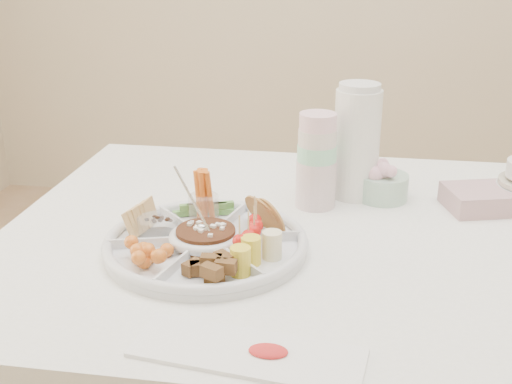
# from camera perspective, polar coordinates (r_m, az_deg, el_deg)

# --- Properties ---
(party_tray) EXTENTS (0.47, 0.47, 0.04)m
(party_tray) POSITION_cam_1_polar(r_m,az_deg,el_deg) (1.22, -4.48, -4.32)
(party_tray) COLOR white
(party_tray) RESTS_ON dining_table
(bean_dip) EXTENTS (0.14, 0.14, 0.04)m
(bean_dip) POSITION_cam_1_polar(r_m,az_deg,el_deg) (1.21, -4.49, -4.00)
(bean_dip) COLOR #5B2816
(bean_dip) RESTS_ON party_tray
(tortillas) EXTENTS (0.13, 0.13, 0.06)m
(tortillas) POSITION_cam_1_polar(r_m,az_deg,el_deg) (1.27, 0.45, -1.96)
(tortillas) COLOR #B1742E
(tortillas) RESTS_ON party_tray
(carrot_cucumber) EXTENTS (0.15, 0.15, 0.11)m
(carrot_cucumber) POSITION_cam_1_polar(r_m,az_deg,el_deg) (1.32, -4.73, -0.25)
(carrot_cucumber) COLOR orange
(carrot_cucumber) RESTS_ON party_tray
(pita_raisins) EXTENTS (0.13, 0.13, 0.06)m
(pita_raisins) POSITION_cam_1_polar(r_m,az_deg,el_deg) (1.27, -9.69, -2.37)
(pita_raisins) COLOR #DB9D52
(pita_raisins) RESTS_ON party_tray
(cherries) EXTENTS (0.14, 0.14, 0.05)m
(cherries) POSITION_cam_1_polar(r_m,az_deg,el_deg) (1.16, -9.98, -5.31)
(cherries) COLOR gold
(cherries) RESTS_ON party_tray
(granola_chunks) EXTENTS (0.11, 0.11, 0.04)m
(granola_chunks) POSITION_cam_1_polar(r_m,az_deg,el_deg) (1.10, -4.25, -6.62)
(granola_chunks) COLOR #4A371F
(granola_chunks) RESTS_ON party_tray
(banana_tomato) EXTENTS (0.14, 0.14, 0.10)m
(banana_tomato) POSITION_cam_1_polar(r_m,az_deg,el_deg) (1.15, 1.21, -3.82)
(banana_tomato) COLOR #F9EB5F
(banana_tomato) RESTS_ON party_tray
(cup_stack) EXTENTS (0.10, 0.10, 0.24)m
(cup_stack) POSITION_cam_1_polar(r_m,az_deg,el_deg) (1.39, 5.43, 3.46)
(cup_stack) COLOR silver
(cup_stack) RESTS_ON dining_table
(thermos) EXTENTS (0.13, 0.13, 0.27)m
(thermos) POSITION_cam_1_polar(r_m,az_deg,el_deg) (1.46, 8.94, 4.57)
(thermos) COLOR white
(thermos) RESTS_ON dining_table
(flower_bowl) EXTENTS (0.13, 0.13, 0.09)m
(flower_bowl) POSITION_cam_1_polar(r_m,az_deg,el_deg) (1.48, 11.20, 0.99)
(flower_bowl) COLOR #8DBEAB
(flower_bowl) RESTS_ON dining_table
(napkin_stack) EXTENTS (0.17, 0.16, 0.05)m
(napkin_stack) POSITION_cam_1_polar(r_m,az_deg,el_deg) (1.49, 19.23, -0.59)
(napkin_stack) COLOR #BD9397
(napkin_stack) RESTS_ON dining_table
(placemat) EXTENTS (0.34, 0.15, 0.01)m
(placemat) POSITION_cam_1_polar(r_m,az_deg,el_deg) (0.94, -0.77, -14.09)
(placemat) COLOR white
(placemat) RESTS_ON dining_table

